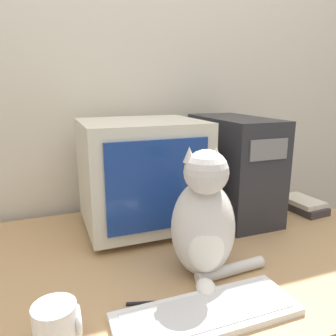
{
  "coord_description": "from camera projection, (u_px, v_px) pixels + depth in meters",
  "views": [
    {
      "loc": [
        -0.36,
        -0.44,
        1.26
      ],
      "look_at": [
        0.0,
        0.51,
        1.0
      ],
      "focal_mm": 35.0,
      "sensor_mm": 36.0,
      "label": 1
    }
  ],
  "objects": [
    {
      "name": "pen",
      "position": [
        155.0,
        302.0,
        0.81
      ],
      "size": [
        0.14,
        0.05,
        0.01
      ],
      "color": "black",
      "rests_on": "desk"
    },
    {
      "name": "mug",
      "position": [
        57.0,
        325.0,
        0.68
      ],
      "size": [
        0.1,
        0.09,
        0.1
      ],
      "color": "white",
      "rests_on": "desk"
    },
    {
      "name": "book_stack",
      "position": [
        302.0,
        205.0,
        1.43
      ],
      "size": [
        0.13,
        0.22,
        0.05
      ],
      "color": "#383333",
      "rests_on": "desk"
    },
    {
      "name": "computer_tower",
      "position": [
        233.0,
        167.0,
        1.35
      ],
      "size": [
        0.22,
        0.44,
        0.41
      ],
      "color": "#28282D",
      "rests_on": "desk"
    },
    {
      "name": "cat",
      "position": [
        204.0,
        223.0,
        0.91
      ],
      "size": [
        0.3,
        0.25,
        0.38
      ],
      "rotation": [
        0.0,
        0.0,
        -0.33
      ],
      "color": "silver",
      "rests_on": "desk"
    },
    {
      "name": "crt_monitor",
      "position": [
        142.0,
        174.0,
        1.22
      ],
      "size": [
        0.43,
        0.38,
        0.41
      ],
      "color": "beige",
      "rests_on": "desk"
    },
    {
      "name": "wall_back",
      "position": [
        127.0,
        88.0,
        1.43
      ],
      "size": [
        7.0,
        0.05,
        2.5
      ],
      "color": "beige",
      "rests_on": "ground_plane"
    },
    {
      "name": "keyboard",
      "position": [
        207.0,
        314.0,
        0.77
      ],
      "size": [
        0.44,
        0.15,
        0.02
      ],
      "color": "silver",
      "rests_on": "desk"
    }
  ]
}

